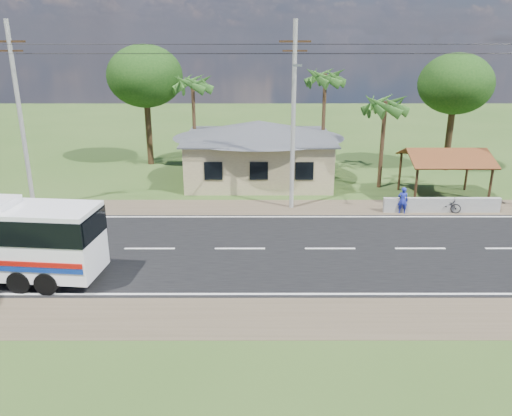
# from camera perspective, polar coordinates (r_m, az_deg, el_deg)

# --- Properties ---
(ground) EXTENTS (120.00, 120.00, 0.00)m
(ground) POSITION_cam_1_polar(r_m,az_deg,el_deg) (24.93, -1.85, -4.69)
(ground) COLOR #2F4C1B
(ground) RESTS_ON ground
(road) EXTENTS (120.00, 16.00, 0.03)m
(road) POSITION_cam_1_polar(r_m,az_deg,el_deg) (24.93, -1.85, -4.67)
(road) COLOR black
(road) RESTS_ON ground
(house) EXTENTS (12.40, 10.00, 5.00)m
(house) POSITION_cam_1_polar(r_m,az_deg,el_deg) (36.60, 0.29, 7.25)
(house) COLOR tan
(house) RESTS_ON ground
(waiting_shed) EXTENTS (5.20, 4.48, 3.35)m
(waiting_shed) POSITION_cam_1_polar(r_m,az_deg,el_deg) (34.42, 20.83, 5.45)
(waiting_shed) COLOR #3B2915
(waiting_shed) RESTS_ON ground
(concrete_barrier) EXTENTS (7.00, 0.30, 0.90)m
(concrete_barrier) POSITION_cam_1_polar(r_m,az_deg,el_deg) (32.03, 20.45, 0.32)
(concrete_barrier) COLOR #9E9E99
(concrete_barrier) RESTS_ON ground
(utility_poles) EXTENTS (32.80, 2.22, 11.00)m
(utility_poles) POSITION_cam_1_polar(r_m,az_deg,el_deg) (29.71, 3.65, 10.67)
(utility_poles) COLOR #9E9E99
(utility_poles) RESTS_ON ground
(palm_near) EXTENTS (2.80, 2.80, 6.70)m
(palm_near) POSITION_cam_1_polar(r_m,az_deg,el_deg) (35.23, 14.56, 11.28)
(palm_near) COLOR #47301E
(palm_near) RESTS_ON ground
(palm_mid) EXTENTS (2.80, 2.80, 8.20)m
(palm_mid) POSITION_cam_1_polar(r_m,az_deg,el_deg) (38.83, 7.92, 14.47)
(palm_mid) COLOR #47301E
(palm_mid) RESTS_ON ground
(palm_far) EXTENTS (2.80, 2.80, 7.70)m
(palm_far) POSITION_cam_1_polar(r_m,az_deg,el_deg) (39.30, -7.26, 13.84)
(palm_far) COLOR #47301E
(palm_far) RESTS_ON ground
(tree_behind_house) EXTENTS (6.00, 6.00, 9.61)m
(tree_behind_house) POSITION_cam_1_polar(r_m,az_deg,el_deg) (41.90, -12.56, 14.45)
(tree_behind_house) COLOR #47301E
(tree_behind_house) RESTS_ON ground
(tree_behind_shed) EXTENTS (5.60, 5.60, 9.02)m
(tree_behind_shed) POSITION_cam_1_polar(r_m,az_deg,el_deg) (41.87, 21.84, 12.99)
(tree_behind_shed) COLOR #47301E
(tree_behind_shed) RESTS_ON ground
(motorcycle) EXTENTS (1.87, 1.14, 0.93)m
(motorcycle) POSITION_cam_1_polar(r_m,az_deg,el_deg) (32.04, 20.85, 0.31)
(motorcycle) COLOR black
(motorcycle) RESTS_ON ground
(person) EXTENTS (0.65, 0.48, 1.63)m
(person) POSITION_cam_1_polar(r_m,az_deg,el_deg) (30.96, 16.43, 0.85)
(person) COLOR #1C269C
(person) RESTS_ON ground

